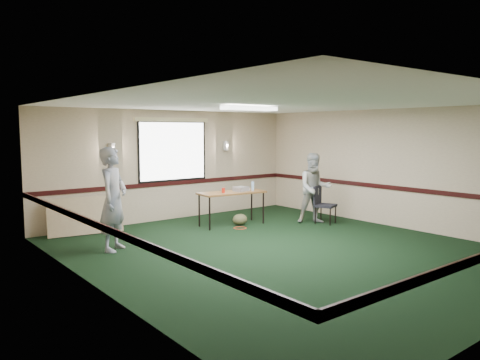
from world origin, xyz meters
TOP-DOWN VIEW (x-y plane):
  - ground at (0.00, 0.00)m, footprint 8.00×8.00m
  - room_shell at (0.00, 2.12)m, footprint 8.00×8.02m
  - folding_table at (0.66, 2.45)m, footprint 1.63×0.80m
  - projector at (0.89, 2.39)m, footprint 0.36×0.32m
  - game_console at (1.09, 2.49)m, footprint 0.26×0.24m
  - red_cup at (0.40, 2.42)m, footprint 0.07×0.07m
  - water_bottle at (1.20, 2.32)m, footprint 0.06×0.06m
  - duffel_bag at (0.80, 2.31)m, footprint 0.44×0.38m
  - cable_coil at (0.58, 2.02)m, footprint 0.38×0.38m
  - folded_table at (-2.38, 3.60)m, footprint 1.57×0.47m
  - conference_chair at (2.48, 1.28)m, footprint 0.57×0.58m
  - person_left at (-2.45, 1.95)m, footprint 0.83×0.80m
  - person_right at (2.36, 1.42)m, footprint 1.03×0.97m

SIDE VIEW (x-z plane):
  - ground at x=0.00m, z-range 0.00..0.00m
  - cable_coil at x=0.58m, z-range 0.00..0.01m
  - duffel_bag at x=0.80m, z-range 0.00..0.26m
  - folded_table at x=-2.38m, z-range 0.00..0.80m
  - conference_chair at x=2.48m, z-range 0.08..0.96m
  - folding_table at x=0.66m, z-range 0.34..1.12m
  - game_console at x=1.09m, z-range 0.79..0.84m
  - person_right at x=2.36m, z-range 0.00..1.67m
  - projector at x=0.89m, z-range 0.79..0.89m
  - red_cup at x=0.40m, z-range 0.79..0.90m
  - water_bottle at x=1.20m, z-range 0.79..1.00m
  - person_left at x=-2.45m, z-range 0.00..1.91m
  - room_shell at x=0.00m, z-range -2.42..5.58m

